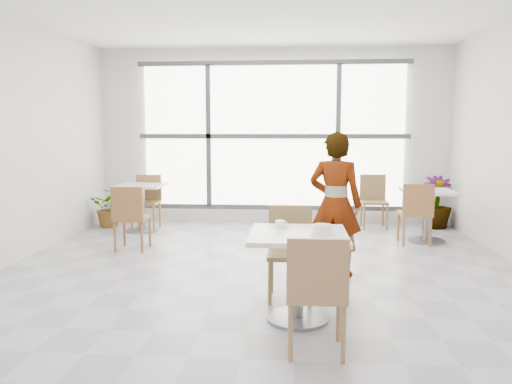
# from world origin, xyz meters

# --- Properties ---
(floor) EXTENTS (7.00, 7.00, 0.00)m
(floor) POSITION_xyz_m (0.00, 0.00, 0.00)
(floor) COLOR #9E9EA5
(floor) RESTS_ON ground
(wall_back) EXTENTS (6.00, 0.00, 6.00)m
(wall_back) POSITION_xyz_m (0.00, 3.50, 1.50)
(wall_back) COLOR silver
(wall_back) RESTS_ON ground
(wall_front) EXTENTS (6.00, 0.00, 6.00)m
(wall_front) POSITION_xyz_m (0.00, -3.50, 1.50)
(wall_front) COLOR silver
(wall_front) RESTS_ON ground
(window) EXTENTS (4.60, 0.07, 2.52)m
(window) POSITION_xyz_m (0.00, 3.44, 1.50)
(window) COLOR white
(window) RESTS_ON ground
(main_table) EXTENTS (0.80, 0.80, 0.75)m
(main_table) POSITION_xyz_m (0.40, -1.00, 0.52)
(main_table) COLOR white
(main_table) RESTS_ON ground
(chair_near) EXTENTS (0.42, 0.42, 0.87)m
(chair_near) POSITION_xyz_m (0.53, -1.66, 0.50)
(chair_near) COLOR #A5764F
(chair_near) RESTS_ON ground
(chair_far) EXTENTS (0.42, 0.42, 0.87)m
(chair_far) POSITION_xyz_m (0.33, -0.39, 0.50)
(chair_far) COLOR olive
(chair_far) RESTS_ON ground
(oatmeal_bowl) EXTENTS (0.21, 0.21, 0.09)m
(oatmeal_bowl) POSITION_xyz_m (0.60, -1.06, 0.79)
(oatmeal_bowl) COLOR white
(oatmeal_bowl) RESTS_ON main_table
(coffee_cup) EXTENTS (0.16, 0.13, 0.07)m
(coffee_cup) POSITION_xyz_m (0.25, -0.82, 0.78)
(coffee_cup) COLOR white
(coffee_cup) RESTS_ON main_table
(person) EXTENTS (0.65, 0.51, 1.58)m
(person) POSITION_xyz_m (0.82, 0.38, 0.79)
(person) COLOR black
(person) RESTS_ON ground
(bg_table_left) EXTENTS (0.70, 0.70, 0.75)m
(bg_table_left) POSITION_xyz_m (-2.04, 2.58, 0.49)
(bg_table_left) COLOR silver
(bg_table_left) RESTS_ON ground
(bg_table_right) EXTENTS (0.70, 0.70, 0.75)m
(bg_table_right) POSITION_xyz_m (2.29, 2.14, 0.49)
(bg_table_right) COLOR silver
(bg_table_right) RESTS_ON ground
(bg_chair_left_near) EXTENTS (0.42, 0.42, 0.87)m
(bg_chair_left_near) POSITION_xyz_m (-1.78, 1.26, 0.50)
(bg_chair_left_near) COLOR brown
(bg_chair_left_near) RESTS_ON ground
(bg_chair_left_far) EXTENTS (0.42, 0.42, 0.87)m
(bg_chair_left_far) POSITION_xyz_m (-2.04, 2.86, 0.50)
(bg_chair_left_far) COLOR olive
(bg_chair_left_far) RESTS_ON ground
(bg_chair_right_near) EXTENTS (0.42, 0.42, 0.87)m
(bg_chair_right_near) POSITION_xyz_m (2.07, 1.91, 0.50)
(bg_chair_right_near) COLOR #8F5F34
(bg_chair_right_near) RESTS_ON ground
(bg_chair_right_far) EXTENTS (0.42, 0.42, 0.87)m
(bg_chair_right_far) POSITION_xyz_m (1.68, 3.18, 0.50)
(bg_chair_right_far) COLOR olive
(bg_chair_right_far) RESTS_ON ground
(plant_left) EXTENTS (0.63, 0.56, 0.66)m
(plant_left) POSITION_xyz_m (-2.69, 2.91, 0.33)
(plant_left) COLOR #5D8E4B
(plant_left) RESTS_ON ground
(plant_right) EXTENTS (0.48, 0.48, 0.86)m
(plant_right) POSITION_xyz_m (2.70, 3.19, 0.43)
(plant_right) COLOR #4E803F
(plant_right) RESTS_ON ground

